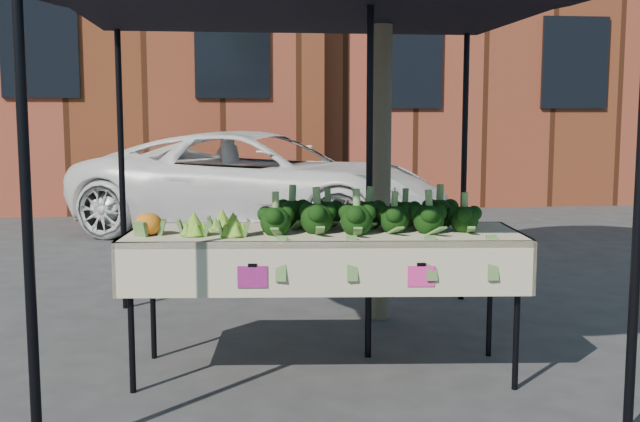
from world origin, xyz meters
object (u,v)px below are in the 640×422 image
(canopy, at_px, (315,152))
(vehicle, at_px, (260,46))
(table, at_px, (324,303))
(street_tree, at_px, (382,12))

(canopy, xyz_separation_m, vehicle, (-0.18, 5.42, 1.16))
(table, distance_m, vehicle, 6.16)
(canopy, distance_m, street_tree, 1.49)
(table, height_order, street_tree, street_tree)
(street_tree, bearing_deg, vehicle, 99.88)
(table, height_order, vehicle, vehicle)
(table, distance_m, street_tree, 2.39)
(canopy, relative_size, street_tree, 0.66)
(vehicle, bearing_deg, street_tree, -145.77)
(table, height_order, canopy, canopy)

